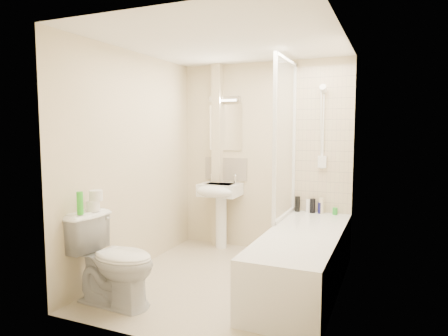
% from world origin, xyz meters
% --- Properties ---
extents(floor, '(2.50, 2.50, 0.00)m').
position_xyz_m(floor, '(0.00, 0.00, 0.00)').
color(floor, beige).
rests_on(floor, ground).
extents(wall_back, '(2.20, 0.02, 2.40)m').
position_xyz_m(wall_back, '(0.00, 1.25, 1.20)').
color(wall_back, beige).
rests_on(wall_back, ground).
extents(wall_left, '(0.02, 2.50, 2.40)m').
position_xyz_m(wall_left, '(-1.10, 0.00, 1.20)').
color(wall_left, beige).
rests_on(wall_left, ground).
extents(wall_right, '(0.02, 2.50, 2.40)m').
position_xyz_m(wall_right, '(1.10, 0.00, 1.20)').
color(wall_right, beige).
rests_on(wall_right, ground).
extents(ceiling, '(2.20, 2.50, 0.02)m').
position_xyz_m(ceiling, '(0.00, 0.00, 2.40)').
color(ceiling, white).
rests_on(ceiling, wall_back).
extents(tile_back, '(0.70, 0.01, 1.75)m').
position_xyz_m(tile_back, '(0.75, 1.24, 1.42)').
color(tile_back, beige).
rests_on(tile_back, wall_back).
extents(tile_right, '(0.01, 2.10, 1.75)m').
position_xyz_m(tile_right, '(1.09, 0.20, 1.42)').
color(tile_right, beige).
rests_on(tile_right, wall_right).
extents(pipe_boxing, '(0.12, 0.12, 2.40)m').
position_xyz_m(pipe_boxing, '(-0.62, 1.19, 1.20)').
color(pipe_boxing, beige).
rests_on(pipe_boxing, ground).
extents(splashback, '(0.60, 0.02, 0.30)m').
position_xyz_m(splashback, '(-0.52, 1.24, 1.03)').
color(splashback, beige).
rests_on(splashback, wall_back).
extents(mirror, '(0.46, 0.01, 0.60)m').
position_xyz_m(mirror, '(-0.52, 1.24, 1.58)').
color(mirror, white).
rests_on(mirror, wall_back).
extents(strip_light, '(0.42, 0.07, 0.07)m').
position_xyz_m(strip_light, '(-0.52, 1.22, 1.95)').
color(strip_light, silver).
rests_on(strip_light, wall_back).
extents(bathtub, '(0.70, 2.10, 0.55)m').
position_xyz_m(bathtub, '(0.75, 0.20, 0.29)').
color(bathtub, white).
rests_on(bathtub, ground).
extents(shower_screen, '(0.04, 0.92, 1.80)m').
position_xyz_m(shower_screen, '(0.40, 0.80, 1.45)').
color(shower_screen, white).
rests_on(shower_screen, bathtub).
extents(shower_fixture, '(0.10, 0.16, 0.99)m').
position_xyz_m(shower_fixture, '(0.75, 1.19, 1.55)').
color(shower_fixture, white).
rests_on(shower_fixture, wall_back).
extents(pedestal_sink, '(0.51, 0.47, 0.97)m').
position_xyz_m(pedestal_sink, '(-0.52, 1.01, 0.68)').
color(pedestal_sink, white).
rests_on(pedestal_sink, ground).
extents(bottle_black_a, '(0.06, 0.06, 0.19)m').
position_xyz_m(bottle_black_a, '(0.47, 1.16, 0.64)').
color(bottle_black_a, black).
rests_on(bottle_black_a, bathtub).
extents(bottle_white_a, '(0.05, 0.05, 0.16)m').
position_xyz_m(bottle_white_a, '(0.60, 1.16, 0.63)').
color(bottle_white_a, white).
rests_on(bottle_white_a, bathtub).
extents(bottle_black_b, '(0.07, 0.07, 0.17)m').
position_xyz_m(bottle_black_b, '(0.66, 1.16, 0.64)').
color(bottle_black_b, black).
rests_on(bottle_black_b, bathtub).
extents(bottle_blue, '(0.06, 0.06, 0.13)m').
position_xyz_m(bottle_blue, '(0.75, 1.16, 0.62)').
color(bottle_blue, '#131252').
rests_on(bottle_blue, bathtub).
extents(bottle_cream, '(0.06, 0.06, 0.19)m').
position_xyz_m(bottle_cream, '(0.76, 1.16, 0.64)').
color(bottle_cream, beige).
rests_on(bottle_cream, bathtub).
extents(bottle_green, '(0.06, 0.06, 0.08)m').
position_xyz_m(bottle_green, '(0.92, 1.16, 0.59)').
color(bottle_green, green).
rests_on(bottle_green, bathtub).
extents(toilet, '(0.55, 0.85, 0.82)m').
position_xyz_m(toilet, '(-0.72, -0.85, 0.41)').
color(toilet, white).
rests_on(toilet, ground).
extents(toilet_roll_lower, '(0.12, 0.12, 0.09)m').
position_xyz_m(toilet_roll_lower, '(-0.99, -0.79, 0.86)').
color(toilet_roll_lower, white).
rests_on(toilet_roll_lower, toilet).
extents(toilet_roll_upper, '(0.12, 0.12, 0.10)m').
position_xyz_m(toilet_roll_upper, '(-0.98, -0.76, 0.95)').
color(toilet_roll_upper, white).
rests_on(toilet_roll_upper, toilet_roll_lower).
extents(green_bottle, '(0.06, 0.06, 0.20)m').
position_xyz_m(green_bottle, '(-0.98, -0.96, 0.92)').
color(green_bottle, green).
rests_on(green_bottle, toilet).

